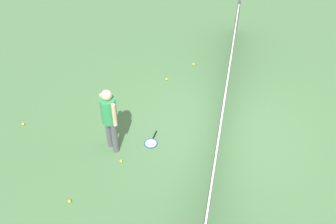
{
  "coord_description": "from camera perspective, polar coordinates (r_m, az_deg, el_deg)",
  "views": [
    {
      "loc": [
        6.65,
        0.1,
        6.55
      ],
      "look_at": [
        0.5,
        -1.19,
        0.9
      ],
      "focal_mm": 40.81,
      "sensor_mm": 36.0,
      "label": 1
    }
  ],
  "objects": [
    {
      "name": "tennis_ball_midcourt",
      "position": [
        10.82,
        -0.2,
        4.91
      ],
      "size": [
        0.07,
        0.07,
        0.07
      ],
      "primitive_type": "sphere",
      "color": "#C6E033",
      "rests_on": "ground_plane"
    },
    {
      "name": "tennis_ball_stray_left",
      "position": [
        10.08,
        -20.81,
        -1.69
      ],
      "size": [
        0.07,
        0.07,
        0.07
      ],
      "primitive_type": "sphere",
      "color": "#C6E033",
      "rests_on": "ground_plane"
    },
    {
      "name": "tennis_ball_near_player",
      "position": [
        11.45,
        3.84,
        7.12
      ],
      "size": [
        0.07,
        0.07,
        0.07
      ],
      "primitive_type": "sphere",
      "color": "#C6E033",
      "rests_on": "ground_plane"
    },
    {
      "name": "player_near_side",
      "position": [
        8.3,
        -8.76,
        -0.57
      ],
      "size": [
        0.48,
        0.48,
        1.7
      ],
      "color": "#595960",
      "rests_on": "ground_plane"
    },
    {
      "name": "tennis_ball_baseline",
      "position": [
        8.66,
        -7.02,
        -7.29
      ],
      "size": [
        0.07,
        0.07,
        0.07
      ],
      "primitive_type": "sphere",
      "color": "#C6E033",
      "rests_on": "ground_plane"
    },
    {
      "name": "tennis_ball_by_net",
      "position": [
        8.19,
        -14.5,
        -12.77
      ],
      "size": [
        0.07,
        0.07,
        0.07
      ],
      "primitive_type": "sphere",
      "color": "#C6E033",
      "rests_on": "ground_plane"
    },
    {
      "name": "tennis_racket_near_player",
      "position": [
        9.02,
        -2.52,
        -4.57
      ],
      "size": [
        0.6,
        0.34,
        0.03
      ],
      "color": "blue",
      "rests_on": "ground_plane"
    },
    {
      "name": "ground_plane",
      "position": [
        9.34,
        7.79,
        -3.11
      ],
      "size": [
        40.0,
        40.0,
        0.0
      ],
      "primitive_type": "plane",
      "color": "#4C7A4C"
    },
    {
      "name": "court_net",
      "position": [
        8.99,
        8.08,
        -0.85
      ],
      "size": [
        10.09,
        0.09,
        1.07
      ],
      "color": "#4C4C51",
      "rests_on": "ground_plane"
    }
  ]
}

